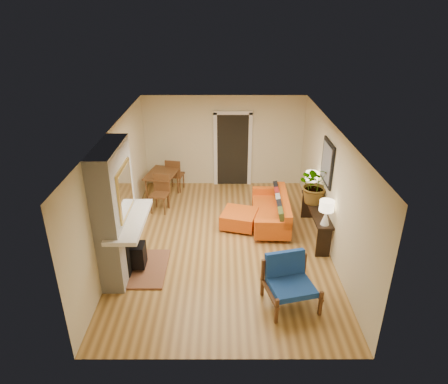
{
  "coord_description": "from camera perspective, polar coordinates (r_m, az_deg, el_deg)",
  "views": [
    {
      "loc": [
        -0.01,
        -7.59,
        4.83
      ],
      "look_at": [
        0.0,
        0.2,
        1.15
      ],
      "focal_mm": 32.0,
      "sensor_mm": 36.0,
      "label": 1
    }
  ],
  "objects": [
    {
      "name": "fireplace",
      "position": [
        7.76,
        -14.96,
        -3.19
      ],
      "size": [
        1.09,
        1.68,
        2.6
      ],
      "color": "white",
      "rests_on": "ground"
    },
    {
      "name": "ottoman",
      "position": [
        9.48,
        2.19,
        -3.77
      ],
      "size": [
        0.96,
        0.96,
        0.39
      ],
      "color": "silver",
      "rests_on": "ground"
    },
    {
      "name": "houseplant",
      "position": [
        9.15,
        13.01,
        1.09
      ],
      "size": [
        0.89,
        0.8,
        0.91
      ],
      "primitive_type": "imported",
      "rotation": [
        0.0,
        0.0,
        0.12
      ],
      "color": "#1E5919",
      "rests_on": "console_table"
    },
    {
      "name": "dining_table",
      "position": [
        10.73,
        -8.45,
        1.94
      ],
      "size": [
        0.99,
        1.81,
        0.95
      ],
      "color": "brown",
      "rests_on": "ground"
    },
    {
      "name": "blue_chair",
      "position": [
        7.24,
        9.24,
        -12.06
      ],
      "size": [
        1.02,
        1.0,
        0.89
      ],
      "color": "brown",
      "rests_on": "ground"
    },
    {
      "name": "lamp_near",
      "position": [
        8.33,
        14.41,
        -2.48
      ],
      "size": [
        0.3,
        0.3,
        0.54
      ],
      "color": "white",
      "rests_on": "console_table"
    },
    {
      "name": "lamp_far",
      "position": [
        9.66,
        12.38,
        1.72
      ],
      "size": [
        0.3,
        0.3,
        0.54
      ],
      "color": "white",
      "rests_on": "console_table"
    },
    {
      "name": "sofa",
      "position": [
        9.65,
        7.08,
        -2.71
      ],
      "size": [
        0.89,
        1.94,
        0.75
      ],
      "color": "silver",
      "rests_on": "ground"
    },
    {
      "name": "room_shell",
      "position": [
        10.85,
        3.2,
        5.94
      ],
      "size": [
        6.5,
        6.5,
        6.5
      ],
      "color": "#BB8D48",
      "rests_on": "ground"
    },
    {
      "name": "console_table",
      "position": [
        9.2,
        13.03,
        -2.97
      ],
      "size": [
        0.34,
        1.85,
        0.72
      ],
      "color": "black",
      "rests_on": "ground"
    }
  ]
}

